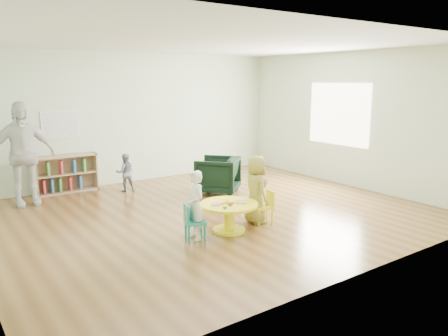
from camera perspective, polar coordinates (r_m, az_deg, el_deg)
name	(u,v)px	position (r m, az deg, el deg)	size (l,w,h in m)	color
room	(211,100)	(7.15, -1.70, 8.82)	(7.10, 7.00, 2.80)	brown
activity_table	(229,212)	(6.49, 0.65, -5.76)	(0.86, 0.86, 0.48)	#FEF115
kid_chair_left	(192,221)	(6.17, -4.17, -6.89)	(0.36, 0.36, 0.52)	teal
kid_chair_right	(265,205)	(6.91, 5.41, -4.88)	(0.35, 0.35, 0.53)	#FEF115
bookshelf	(65,174)	(9.30, -20.02, -0.76)	(1.20, 0.30, 0.75)	#A37D5B
alphabet_poster	(61,125)	(9.28, -20.56, 5.34)	(0.74, 0.01, 0.54)	white
armchair	(218,175)	(8.67, -0.82, -0.93)	(0.77, 0.80, 0.72)	black
child_left	(195,205)	(6.14, -3.76, -4.89)	(0.36, 0.24, 0.99)	white
child_right	(256,189)	(6.84, 4.18, -2.81)	(0.53, 0.34, 1.08)	yellow
toddler	(125,172)	(9.02, -12.77, -0.58)	(0.38, 0.29, 0.77)	#19203E
adult_caretaker	(22,154)	(8.49, -24.87, 1.65)	(1.09, 0.45, 1.86)	silver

